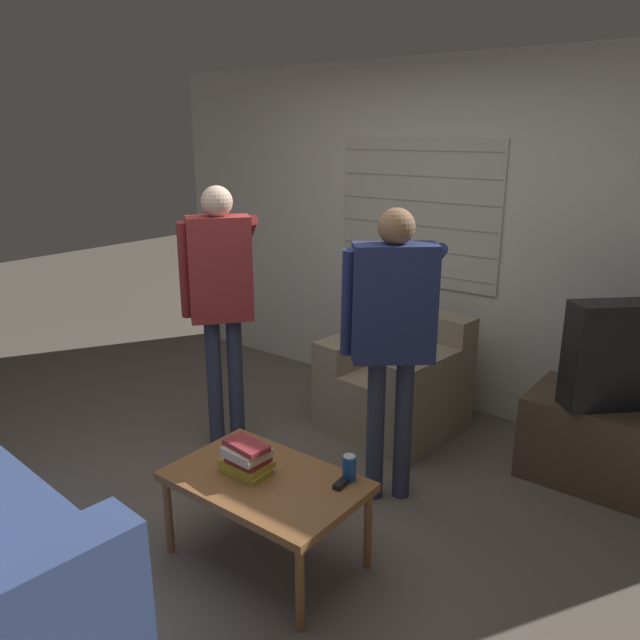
% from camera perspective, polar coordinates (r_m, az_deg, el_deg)
% --- Properties ---
extents(ground_plane, '(16.00, 16.00, 0.00)m').
position_cam_1_polar(ground_plane, '(3.66, -6.28, -17.01)').
color(ground_plane, '#665B51').
extents(wall_back, '(5.20, 0.08, 2.55)m').
position_cam_1_polar(wall_back, '(4.77, 10.41, 7.47)').
color(wall_back, silver).
rests_on(wall_back, ground_plane).
extents(armchair_beige, '(0.92, 0.87, 0.82)m').
position_cam_1_polar(armchair_beige, '(4.47, 7.03, -5.62)').
color(armchair_beige, gray).
rests_on(armchair_beige, ground_plane).
extents(coffee_table, '(0.93, 0.59, 0.45)m').
position_cam_1_polar(coffee_table, '(3.10, -5.01, -14.88)').
color(coffee_table, brown).
rests_on(coffee_table, ground_plane).
extents(tv_stand, '(1.04, 0.57, 0.52)m').
position_cam_1_polar(tv_stand, '(4.15, 25.60, -10.28)').
color(tv_stand, '#4C3D2D').
rests_on(tv_stand, ground_plane).
extents(tv, '(0.68, 0.67, 0.62)m').
position_cam_1_polar(tv, '(3.94, 26.62, -2.82)').
color(tv, black).
rests_on(tv, tv_stand).
extents(person_left_standing, '(0.55, 0.78, 1.72)m').
position_cam_1_polar(person_left_standing, '(4.01, -9.07, 2.99)').
color(person_left_standing, '#33384C').
rests_on(person_left_standing, ground_plane).
extents(person_right_standing, '(0.52, 0.82, 1.67)m').
position_cam_1_polar(person_right_standing, '(3.37, 6.67, -0.13)').
color(person_right_standing, '#33384C').
rests_on(person_right_standing, ground_plane).
extents(book_stack, '(0.25, 0.18, 0.16)m').
position_cam_1_polar(book_stack, '(3.09, -6.72, -12.40)').
color(book_stack, gold).
rests_on(book_stack, coffee_table).
extents(soda_can, '(0.07, 0.07, 0.13)m').
position_cam_1_polar(soda_can, '(3.02, 2.69, -13.35)').
color(soda_can, '#194C9E').
rests_on(soda_can, coffee_table).
extents(spare_remote, '(0.05, 0.13, 0.02)m').
position_cam_1_polar(spare_remote, '(3.01, 2.12, -14.58)').
color(spare_remote, black).
rests_on(spare_remote, coffee_table).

